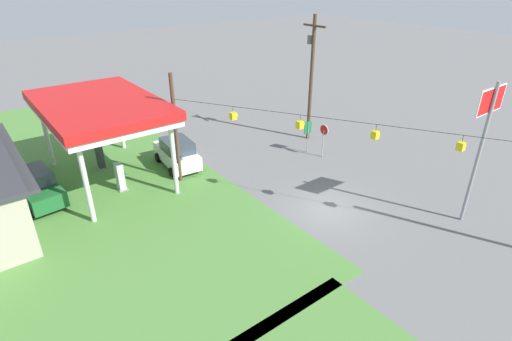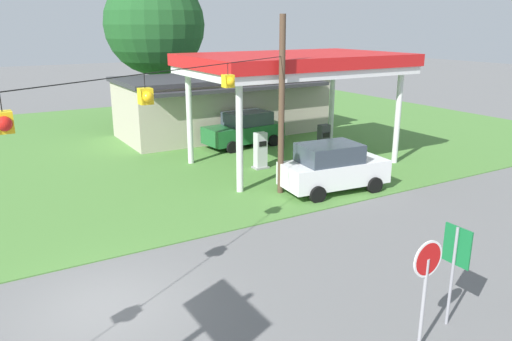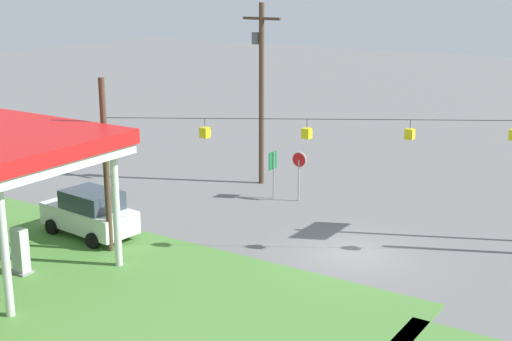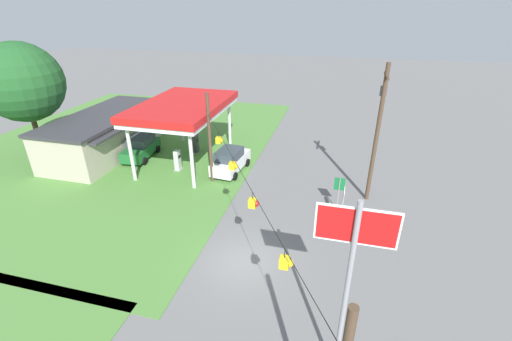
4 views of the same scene
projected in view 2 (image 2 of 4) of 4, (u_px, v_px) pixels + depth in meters
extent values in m
plane|color=slate|center=(105.00, 307.00, 12.19)|extent=(160.00, 160.00, 0.00)
cube|color=#4C7F38|center=(248.00, 130.00, 32.40)|extent=(36.00, 28.00, 0.04)
cube|color=silver|center=(295.00, 69.00, 23.45)|extent=(9.94, 6.25, 0.35)
cube|color=red|center=(295.00, 60.00, 23.32)|extent=(10.14, 6.45, 0.55)
cylinder|color=silver|center=(240.00, 140.00, 19.91)|extent=(0.28, 0.28, 4.42)
cylinder|color=silver|center=(398.00, 119.00, 24.17)|extent=(0.28, 0.28, 4.42)
cylinder|color=silver|center=(189.00, 120.00, 24.08)|extent=(0.28, 0.28, 4.42)
cylinder|color=silver|center=(332.00, 105.00, 28.34)|extent=(0.28, 0.28, 4.42)
cube|color=#B2A893|center=(223.00, 107.00, 31.09)|extent=(12.46, 5.33, 3.38)
cube|color=#333338|center=(223.00, 77.00, 30.57)|extent=(12.76, 5.63, 0.24)
cube|color=#333338|center=(247.00, 89.00, 28.19)|extent=(11.22, 0.70, 0.20)
cube|color=gray|center=(260.00, 168.00, 23.82)|extent=(0.71, 0.56, 0.12)
cube|color=silver|center=(260.00, 150.00, 23.57)|extent=(0.55, 0.40, 1.65)
cube|color=black|center=(263.00, 144.00, 23.30)|extent=(0.39, 0.03, 0.24)
cube|color=gray|center=(323.00, 157.00, 25.65)|extent=(0.71, 0.56, 0.12)
cube|color=#333338|center=(323.00, 141.00, 25.40)|extent=(0.55, 0.40, 1.65)
cube|color=black|center=(326.00, 135.00, 25.13)|extent=(0.39, 0.03, 0.24)
cube|color=white|center=(334.00, 172.00, 20.46)|extent=(4.54, 2.26, 0.94)
cube|color=#333D47|center=(329.00, 153.00, 20.12)|extent=(2.57, 1.93, 0.75)
cylinder|color=black|center=(348.00, 173.00, 21.97)|extent=(0.70, 0.28, 0.68)
cylinder|color=black|center=(374.00, 185.00, 20.32)|extent=(0.70, 0.28, 0.68)
cylinder|color=black|center=(294.00, 181.00, 20.86)|extent=(0.70, 0.28, 0.68)
cylinder|color=black|center=(317.00, 195.00, 19.22)|extent=(0.70, 0.28, 0.68)
cube|color=#1E602D|center=(244.00, 133.00, 27.94)|extent=(4.63, 2.27, 0.91)
cube|color=#333D47|center=(247.00, 118.00, 27.86)|extent=(2.61, 1.93, 0.71)
cylinder|color=black|center=(232.00, 147.00, 26.55)|extent=(0.70, 0.28, 0.68)
cylinder|color=black|center=(214.00, 141.00, 28.02)|extent=(0.70, 0.28, 0.68)
cylinder|color=black|center=(273.00, 140.00, 28.11)|extent=(0.70, 0.28, 0.68)
cylinder|color=black|center=(254.00, 135.00, 29.58)|extent=(0.70, 0.28, 0.68)
cylinder|color=#99999E|center=(423.00, 305.00, 10.37)|extent=(0.08, 0.08, 2.10)
cylinder|color=white|center=(428.00, 259.00, 10.07)|extent=(0.80, 0.03, 0.80)
cylinder|color=red|center=(428.00, 259.00, 10.07)|extent=(0.70, 0.03, 0.70)
cylinder|color=gray|center=(452.00, 277.00, 11.20)|extent=(0.07, 0.07, 2.40)
cube|color=#146B33|center=(457.00, 246.00, 11.01)|extent=(0.04, 0.70, 0.90)
cylinder|color=#4C3828|center=(281.00, 108.00, 19.42)|extent=(0.24, 0.24, 7.02)
cylinder|color=black|center=(83.00, 82.00, 10.64)|extent=(16.81, 10.02, 0.02)
cylinder|color=black|center=(1.00, 102.00, 9.05)|extent=(0.02, 0.02, 0.35)
cube|color=yellow|center=(4.00, 122.00, 9.16)|extent=(0.32, 0.32, 0.40)
sphere|color=red|center=(4.00, 124.00, 9.02)|extent=(0.28, 0.28, 0.28)
cylinder|color=black|center=(144.00, 81.00, 12.34)|extent=(0.02, 0.02, 0.35)
cube|color=yellow|center=(145.00, 96.00, 12.44)|extent=(0.32, 0.32, 0.40)
sphere|color=yellow|center=(148.00, 97.00, 12.30)|extent=(0.28, 0.28, 0.28)
cylinder|color=black|center=(228.00, 69.00, 15.63)|extent=(0.02, 0.02, 0.35)
cube|color=yellow|center=(228.00, 81.00, 15.73)|extent=(0.32, 0.32, 0.40)
sphere|color=yellow|center=(231.00, 82.00, 15.59)|extent=(0.28, 0.28, 0.28)
cylinder|color=#4C3828|center=(159.00, 94.00, 34.61)|extent=(0.44, 0.44, 3.95)
sphere|color=#1E5123|center=(155.00, 24.00, 33.30)|extent=(6.68, 6.68, 6.68)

